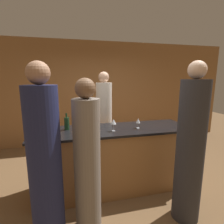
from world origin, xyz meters
TOP-DOWN VIEW (x-y plane):
  - ground_plane at (0.00, 0.00)m, footprint 14.00×14.00m
  - back_wall at (0.00, 2.27)m, footprint 8.00×0.06m
  - bar_counter at (0.00, 0.00)m, footprint 2.49×0.75m
  - bartender at (-0.00, 0.79)m, footprint 0.31×0.31m
  - guest_0 at (0.77, -0.84)m, footprint 0.34×0.34m
  - guest_1 at (-0.93, -0.83)m, footprint 0.33×0.33m
  - guest_2 at (-0.49, -0.73)m, footprint 0.30×0.30m
  - wine_bottle_0 at (-0.72, 0.12)m, footprint 0.08×0.08m
  - wine_glass_0 at (0.39, -0.06)m, footprint 0.07×0.07m
  - wine_glass_1 at (-0.52, -0.05)m, footprint 0.06×0.06m
  - wine_glass_2 at (-1.10, -0.19)m, footprint 0.08×0.08m
  - wine_glass_3 at (-0.03, -0.13)m, footprint 0.08×0.08m

SIDE VIEW (x-z plane):
  - ground_plane at x=0.00m, z-range 0.00..0.00m
  - bar_counter at x=0.00m, z-range 0.00..1.03m
  - guest_2 at x=-0.49m, z-range -0.05..1.77m
  - bartender at x=0.00m, z-range -0.06..1.88m
  - guest_1 at x=-0.93m, z-range -0.06..1.91m
  - guest_0 at x=0.77m, z-range -0.06..1.95m
  - wine_bottle_0 at x=-0.72m, z-range 1.00..1.26m
  - wine_glass_2 at x=-1.10m, z-range 1.07..1.22m
  - wine_glass_0 at x=0.39m, z-range 1.06..1.23m
  - wine_glass_1 at x=-0.52m, z-range 1.07..1.24m
  - wine_glass_3 at x=-0.03m, z-range 1.08..1.26m
  - back_wall at x=0.00m, z-range 0.00..2.80m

